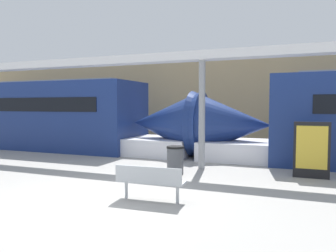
# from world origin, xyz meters

# --- Properties ---
(ground_plane) EXTENTS (60.00, 60.00, 0.00)m
(ground_plane) POSITION_xyz_m (0.00, 0.00, 0.00)
(ground_plane) COLOR #9E9B96
(station_wall) EXTENTS (56.00, 0.20, 5.00)m
(station_wall) POSITION_xyz_m (0.00, 11.19, 2.50)
(station_wall) COLOR tan
(station_wall) RESTS_ON ground_plane
(train_right) EXTENTS (15.60, 2.93, 3.20)m
(train_right) POSITION_xyz_m (-7.49, 6.51, 1.50)
(train_right) COLOR navy
(train_right) RESTS_ON ground_plane
(bench_near) EXTENTS (1.50, 0.52, 0.77)m
(bench_near) POSITION_xyz_m (1.01, 0.17, 0.48)
(bench_near) COLOR #ADB2B7
(bench_near) RESTS_ON ground_plane
(trash_bin) EXTENTS (0.52, 0.52, 0.83)m
(trash_bin) POSITION_xyz_m (0.53, 3.04, 0.42)
(trash_bin) COLOR #4C4F54
(trash_bin) RESTS_ON ground_plane
(poster_board) EXTENTS (0.96, 0.07, 1.60)m
(poster_board) POSITION_xyz_m (4.30, 3.87, 0.81)
(poster_board) COLOR black
(poster_board) RESTS_ON ground_plane
(support_column_near) EXTENTS (0.21, 0.21, 3.49)m
(support_column_near) POSITION_xyz_m (1.05, 4.10, 1.75)
(support_column_near) COLOR gray
(support_column_near) RESTS_ON ground_plane
(canopy_beam) EXTENTS (28.00, 0.60, 0.28)m
(canopy_beam) POSITION_xyz_m (1.05, 4.10, 3.63)
(canopy_beam) COLOR silver
(canopy_beam) RESTS_ON support_column_near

